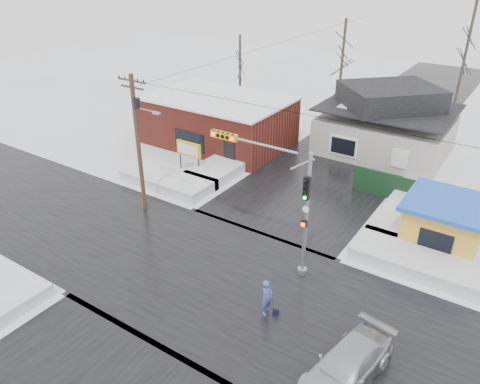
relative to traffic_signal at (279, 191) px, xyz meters
The scene contains 20 objects.
ground 5.94m from the traffic_signal, 129.36° to the right, with size 120.00×120.00×0.00m, color white.
road_ns 5.94m from the traffic_signal, 129.36° to the right, with size 10.00×120.00×0.02m, color black.
road_ew 5.94m from the traffic_signal, 129.36° to the right, with size 120.00×10.00×0.02m, color black.
snowbank_nw 12.81m from the traffic_signal, 160.57° to the left, with size 7.00×3.00×0.80m, color white.
snowbank_ne 8.75m from the traffic_signal, 31.56° to the left, with size 7.00×3.00×0.80m, color white.
snowbank_nside_w 13.70m from the traffic_signal, 136.24° to the left, with size 3.00×8.00×0.80m, color white.
snowbank_nside_e 10.94m from the traffic_signal, 63.18° to the left, with size 3.00×8.00×0.80m, color white.
traffic_signal is the anchor object (origin of this frame).
utility_pole 10.39m from the traffic_signal, behind, with size 3.15×0.44×9.00m.
brick_building 18.87m from the traffic_signal, 135.87° to the left, with size 12.20×8.20×4.12m.
marquee_sign 13.42m from the traffic_signal, 150.28° to the left, with size 2.20×0.21×2.55m.
house 19.13m from the traffic_signal, 91.29° to the left, with size 10.40×8.40×5.76m.
kiosk 10.43m from the traffic_signal, 44.84° to the left, with size 4.60×4.60×2.88m.
fence 12.31m from the traffic_signal, 69.77° to the left, with size 8.00×0.12×1.80m, color black.
tree_far_left 24.16m from the traffic_signal, 105.60° to the left, with size 3.00×3.00×10.00m.
tree_far_mid 25.78m from the traffic_signal, 81.89° to the left, with size 3.00×3.00×12.00m.
tree_far_west 26.75m from the traffic_signal, 128.00° to the left, with size 3.00×3.00×8.00m.
pedestrian 5.39m from the traffic_signal, 67.01° to the right, with size 0.68×0.45×1.87m, color #3E4CAE.
car 8.96m from the traffic_signal, 40.11° to the right, with size 2.03×5.00×1.45m, color #B1B2B8.
shopping_bag 6.00m from the traffic_signal, 60.65° to the right, with size 0.28×0.12×0.35m, color black.
Camera 1 is at (12.46, -15.69, 15.50)m, focal length 35.00 mm.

